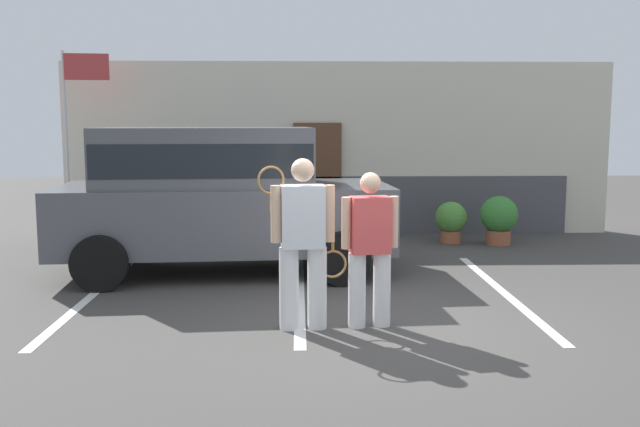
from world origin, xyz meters
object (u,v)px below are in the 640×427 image
(flag_pole, at_px, (76,112))
(tennis_player_man, at_px, (303,241))
(potted_plant_by_porch, at_px, (451,220))
(potted_plant_secondary, at_px, (499,218))
(parked_suv, at_px, (217,192))
(tennis_player_woman, at_px, (369,248))

(flag_pole, bearing_deg, tennis_player_man, -53.93)
(potted_plant_by_porch, relative_size, potted_plant_secondary, 0.86)
(parked_suv, bearing_deg, flag_pole, 132.62)
(parked_suv, relative_size, tennis_player_man, 2.67)
(parked_suv, xyz_separation_m, potted_plant_by_porch, (3.82, 2.32, -0.74))
(parked_suv, relative_size, tennis_player_woman, 2.91)
(potted_plant_secondary, bearing_deg, potted_plant_by_porch, 166.17)
(tennis_player_woman, distance_m, flag_pole, 7.14)
(tennis_player_woman, bearing_deg, parked_suv, -63.46)
(tennis_player_woman, height_order, flag_pole, flag_pole)
(potted_plant_by_porch, bearing_deg, potted_plant_secondary, -13.83)
(parked_suv, relative_size, potted_plant_by_porch, 6.45)
(flag_pole, bearing_deg, parked_suv, -43.51)
(parked_suv, bearing_deg, tennis_player_woman, -59.24)
(potted_plant_by_porch, bearing_deg, tennis_player_woman, -111.20)
(parked_suv, height_order, flag_pole, flag_pole)
(tennis_player_woman, height_order, potted_plant_by_porch, tennis_player_woman)
(parked_suv, distance_m, tennis_player_man, 3.02)
(tennis_player_woman, height_order, potted_plant_secondary, tennis_player_woman)
(potted_plant_by_porch, distance_m, potted_plant_secondary, 0.82)
(parked_suv, distance_m, flag_pole, 3.91)
(tennis_player_man, height_order, potted_plant_secondary, tennis_player_man)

